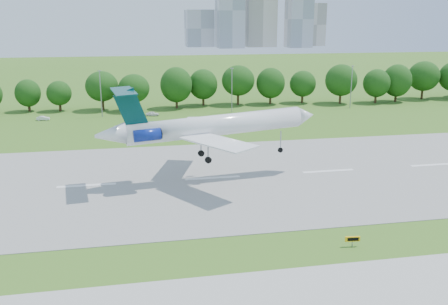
# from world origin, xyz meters

# --- Properties ---
(ground) EXTENTS (600.00, 600.00, 0.00)m
(ground) POSITION_xyz_m (0.00, 0.00, 0.00)
(ground) COLOR #38641A
(ground) RESTS_ON ground
(runway) EXTENTS (400.00, 45.00, 0.08)m
(runway) POSITION_xyz_m (0.00, 25.00, 0.04)
(runway) COLOR gray
(runway) RESTS_ON ground
(tree_line) EXTENTS (288.40, 8.40, 10.40)m
(tree_line) POSITION_xyz_m (0.00, 92.00, 6.19)
(tree_line) COLOR #382314
(tree_line) RESTS_ON ground
(light_poles) EXTENTS (175.90, 0.25, 12.19)m
(light_poles) POSITION_xyz_m (-2.50, 82.00, 6.34)
(light_poles) COLOR gray
(light_poles) RESTS_ON ground
(skyline) EXTENTS (127.00, 52.00, 80.00)m
(skyline) POSITION_xyz_m (100.16, 390.61, 30.46)
(skyline) COLOR #B2B2B7
(skyline) RESTS_ON ground
(airliner) EXTENTS (36.29, 26.24, 12.11)m
(airliner) POSITION_xyz_m (-1.24, 24.78, 8.88)
(airliner) COLOR white
(airliner) RESTS_ON ground
(taxi_sign_centre) EXTENTS (1.76, 0.39, 1.23)m
(taxi_sign_centre) POSITION_xyz_m (11.55, -2.74, 0.91)
(taxi_sign_centre) COLOR gray
(taxi_sign_centre) RESTS_ON ground
(service_vehicle_a) EXTENTS (3.25, 1.22, 1.06)m
(service_vehicle_a) POSITION_xyz_m (-34.67, 80.20, 0.53)
(service_vehicle_a) COLOR silver
(service_vehicle_a) RESTS_ON ground
(service_vehicle_b) EXTENTS (3.58, 2.00, 1.15)m
(service_vehicle_b) POSITION_xyz_m (-6.88, 80.88, 0.58)
(service_vehicle_b) COLOR silver
(service_vehicle_b) RESTS_ON ground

